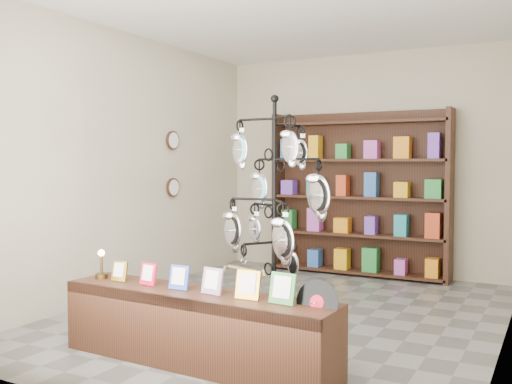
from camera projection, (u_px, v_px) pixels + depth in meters
ground at (286, 314)px, 5.71m from camera, size 5.00×5.00×0.00m
room_envelope at (286, 129)px, 5.61m from camera, size 5.00×5.00×5.00m
display_tree at (274, 200)px, 4.77m from camera, size 1.15×1.15×2.08m
front_shelf at (196, 328)px, 4.28m from camera, size 2.27×0.55×0.80m
back_shelving at (358, 199)px, 7.67m from camera, size 2.42×0.36×2.20m
wall_clocks at (173, 164)px, 7.26m from camera, size 0.03×0.24×0.84m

